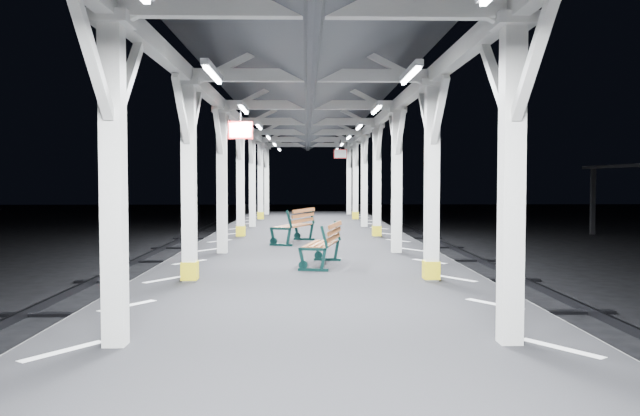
{
  "coord_description": "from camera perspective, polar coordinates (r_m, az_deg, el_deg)",
  "views": [
    {
      "loc": [
        -0.08,
        -8.26,
        2.67
      ],
      "look_at": [
        0.16,
        2.27,
        2.2
      ],
      "focal_mm": 35.0,
      "sensor_mm": 36.0,
      "label": 1
    }
  ],
  "objects": [
    {
      "name": "ground",
      "position": [
        8.68,
        -0.72,
        -15.36
      ],
      "size": [
        120.0,
        120.0,
        0.0
      ],
      "primitive_type": "plane",
      "color": "black",
      "rests_on": "ground"
    },
    {
      "name": "platform",
      "position": [
        8.54,
        -0.73,
        -12.17
      ],
      "size": [
        6.0,
        50.0,
        1.0
      ],
      "primitive_type": "cube",
      "color": "black",
      "rests_on": "ground"
    },
    {
      "name": "hazard_stripes_left",
      "position": [
        8.75,
        -17.17,
        -8.54
      ],
      "size": [
        1.0,
        48.0,
        0.01
      ],
      "primitive_type": "cube",
      "color": "silver",
      "rests_on": "platform"
    },
    {
      "name": "hazard_stripes_right",
      "position": [
        8.79,
        15.63,
        -8.46
      ],
      "size": [
        1.0,
        48.0,
        0.01
      ],
      "primitive_type": "cube",
      "color": "silver",
      "rests_on": "platform"
    },
    {
      "name": "canopy",
      "position": [
        8.45,
        -0.74,
        15.45
      ],
      "size": [
        5.4,
        49.0,
        4.65
      ],
      "color": "silver",
      "rests_on": "platform"
    },
    {
      "name": "bench_mid",
      "position": [
        12.14,
        0.49,
        -3.2
      ],
      "size": [
        0.89,
        1.65,
        0.85
      ],
      "rotation": [
        0.0,
        0.0,
        -0.21
      ],
      "color": "#0C2B29",
      "rests_on": "platform"
    },
    {
      "name": "bench_far",
      "position": [
        16.5,
        -2.15,
        -1.53
      ],
      "size": [
        1.18,
        1.82,
        0.93
      ],
      "rotation": [
        0.0,
        0.0,
        -0.36
      ],
      "color": "#0C2B29",
      "rests_on": "platform"
    }
  ]
}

